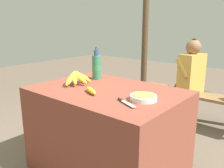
{
  "coord_description": "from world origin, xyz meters",
  "views": [
    {
      "loc": [
        1.27,
        -1.45,
        1.32
      ],
      "look_at": [
        0.02,
        0.05,
        0.82
      ],
      "focal_mm": 38.0,
      "sensor_mm": 36.0,
      "label": 1
    }
  ],
  "objects": [
    {
      "name": "seated_vendor",
      "position": [
        0.09,
        1.51,
        0.66
      ],
      "size": [
        0.45,
        0.42,
        1.14
      ],
      "rotation": [
        0.0,
        0.0,
        2.94
      ],
      "color": "#473828",
      "rests_on": "ground_plane"
    },
    {
      "name": "market_counter",
      "position": [
        0.0,
        0.0,
        0.39
      ],
      "size": [
        1.25,
        0.88,
        0.78
      ],
      "color": "brown",
      "rests_on": "ground_plane"
    },
    {
      "name": "wooden_bench",
      "position": [
        0.2,
        1.53,
        0.36
      ],
      "size": [
        1.52,
        0.32,
        0.44
      ],
      "color": "brown",
      "rests_on": "ground_plane"
    },
    {
      "name": "knife",
      "position": [
        0.32,
        -0.18,
        0.79
      ],
      "size": [
        0.2,
        0.1,
        0.02
      ],
      "rotation": [
        0.0,
        0.0,
        -0.39
      ],
      "color": "#BCBCC1",
      "rests_on": "market_counter"
    },
    {
      "name": "loose_banana_front",
      "position": [
        -0.02,
        -0.17,
        0.8
      ],
      "size": [
        0.19,
        0.12,
        0.04
      ],
      "rotation": [
        0.0,
        0.0,
        -0.45
      ],
      "color": "yellow",
      "rests_on": "market_counter"
    },
    {
      "name": "support_post_near",
      "position": [
        -0.88,
        1.97,
        1.21
      ],
      "size": [
        0.1,
        0.1,
        2.41
      ],
      "color": "#4C3823",
      "rests_on": "ground_plane"
    },
    {
      "name": "serving_bowl",
      "position": [
        0.39,
        -0.05,
        0.8
      ],
      "size": [
        0.2,
        0.2,
        0.04
      ],
      "color": "white",
      "rests_on": "market_counter"
    },
    {
      "name": "banana_bunch_ripe",
      "position": [
        -0.32,
        -0.04,
        0.84
      ],
      "size": [
        0.2,
        0.33,
        0.13
      ],
      "color": "#4C381E",
      "rests_on": "market_counter"
    },
    {
      "name": "water_bottle",
      "position": [
        -0.33,
        0.22,
        0.9
      ],
      "size": [
        0.09,
        0.09,
        0.32
      ],
      "color": "#337556",
      "rests_on": "market_counter"
    }
  ]
}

